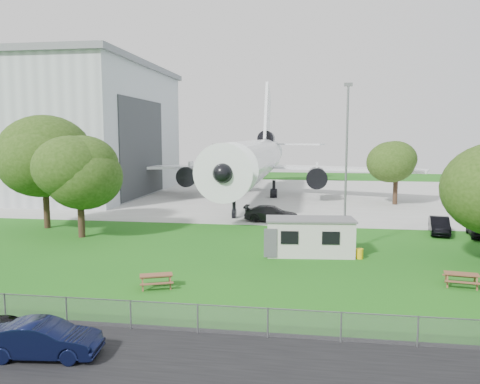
# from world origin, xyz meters

# --- Properties ---
(ground) EXTENTS (160.00, 160.00, 0.00)m
(ground) POSITION_xyz_m (0.00, 0.00, 0.00)
(ground) COLOR #266F18
(asphalt_strip) EXTENTS (120.00, 8.00, 0.02)m
(asphalt_strip) POSITION_xyz_m (0.00, -13.00, 0.01)
(asphalt_strip) COLOR black
(asphalt_strip) RESTS_ON ground
(concrete_apron) EXTENTS (120.00, 46.00, 0.03)m
(concrete_apron) POSITION_xyz_m (0.00, 38.00, 0.01)
(concrete_apron) COLOR #B7B7B2
(concrete_apron) RESTS_ON ground
(hangar) EXTENTS (43.00, 31.00, 18.55)m
(hangar) POSITION_xyz_m (-37.97, 36.00, 9.41)
(hangar) COLOR #B2B7BC
(hangar) RESTS_ON ground
(airliner) EXTENTS (46.36, 47.73, 17.69)m
(airliner) POSITION_xyz_m (-2.00, 35.86, 5.27)
(airliner) COLOR white
(airliner) RESTS_ON ground
(site_cabin) EXTENTS (6.86, 3.26, 2.62)m
(site_cabin) POSITION_xyz_m (5.72, 4.69, 1.31)
(site_cabin) COLOR beige
(site_cabin) RESTS_ON ground
(picnic_west) EXTENTS (2.22, 2.05, 0.76)m
(picnic_west) POSITION_xyz_m (-2.72, -3.93, 0.00)
(picnic_west) COLOR brown
(picnic_west) RESTS_ON ground
(picnic_east) EXTENTS (2.00, 1.75, 0.76)m
(picnic_east) POSITION_xyz_m (14.13, -1.19, 0.00)
(picnic_east) COLOR brown
(picnic_east) RESTS_ON ground
(fence) EXTENTS (58.00, 0.04, 1.30)m
(fence) POSITION_xyz_m (0.00, -9.50, 0.00)
(fence) COLOR gray
(fence) RESTS_ON ground
(lamp_mast) EXTENTS (0.16, 0.16, 12.00)m
(lamp_mast) POSITION_xyz_m (8.20, 6.20, 6.00)
(lamp_mast) COLOR slate
(lamp_mast) RESTS_ON ground
(tree_west_big) EXTENTS (8.63, 8.63, 10.69)m
(tree_west_big) POSITION_xyz_m (-18.16, 10.96, 6.36)
(tree_west_big) COLOR #382619
(tree_west_big) RESTS_ON ground
(tree_west_small) EXTENTS (7.67, 7.67, 9.27)m
(tree_west_small) POSITION_xyz_m (-13.12, 7.73, 5.43)
(tree_west_small) COLOR #382619
(tree_west_small) RESTS_ON ground
(tree_far_apron) EXTENTS (6.33, 6.33, 8.72)m
(tree_far_apron) POSITION_xyz_m (16.01, 30.88, 5.54)
(tree_far_apron) COLOR #382619
(tree_far_apron) RESTS_ON ground
(car_centre_sedan) EXTENTS (4.40, 1.93, 1.40)m
(car_centre_sedan) POSITION_xyz_m (-4.28, -12.49, 0.70)
(car_centre_sedan) COLOR black
(car_centre_sedan) RESTS_ON ground
(car_ne_hatch) EXTENTS (2.28, 4.37, 1.42)m
(car_ne_hatch) POSITION_xyz_m (19.71, 12.71, 0.71)
(car_ne_hatch) COLOR black
(car_ne_hatch) RESTS_ON ground
(car_ne_sedan) EXTENTS (2.24, 4.59, 1.45)m
(car_ne_sedan) POSITION_xyz_m (16.71, 13.46, 0.72)
(car_ne_sedan) COLOR black
(car_ne_sedan) RESTS_ON ground
(car_apron_van) EXTENTS (5.45, 2.35, 1.56)m
(car_apron_van) POSITION_xyz_m (1.95, 17.20, 0.78)
(car_apron_van) COLOR black
(car_apron_van) RESTS_ON ground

